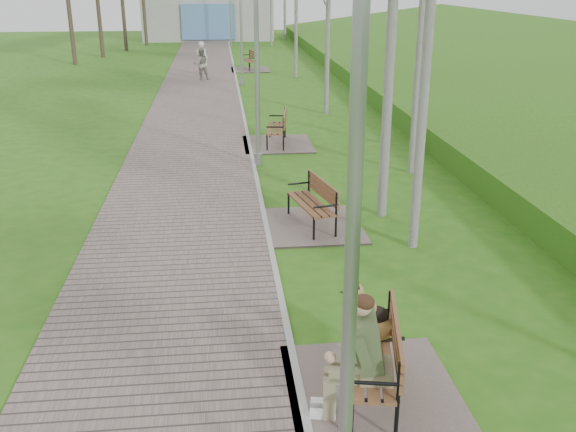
% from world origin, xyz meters
% --- Properties ---
extents(walkway, '(3.50, 67.00, 0.04)m').
position_xyz_m(walkway, '(-1.75, 21.50, 0.02)').
color(walkway, '#645751').
rests_on(walkway, ground).
extents(kerb, '(0.10, 67.00, 0.05)m').
position_xyz_m(kerb, '(0.00, 21.50, 0.03)').
color(kerb, '#999993').
rests_on(kerb, ground).
extents(embankment, '(14.00, 70.00, 1.60)m').
position_xyz_m(embankment, '(12.00, 20.00, 0.00)').
color(embankment, '#42781E').
rests_on(embankment, ground).
extents(building_north, '(10.00, 5.20, 4.00)m').
position_xyz_m(building_north, '(-1.50, 50.97, 1.99)').
color(building_north, '#9E9E99').
rests_on(building_north, ground).
extents(bench_main, '(2.07, 2.30, 1.80)m').
position_xyz_m(bench_main, '(0.78, 3.83, 0.51)').
color(bench_main, '#645751').
rests_on(bench_main, ground).
extents(bench_second, '(1.94, 2.16, 1.19)m').
position_xyz_m(bench_second, '(0.91, 9.51, 0.22)').
color(bench_second, '#645751').
rests_on(bench_second, ground).
extents(bench_third, '(2.03, 2.26, 1.25)m').
position_xyz_m(bench_third, '(0.81, 16.26, 0.24)').
color(bench_third, '#645751').
rests_on(bench_third, ground).
extents(bench_far, '(2.03, 2.26, 1.25)m').
position_xyz_m(bench_far, '(0.83, 32.64, 0.23)').
color(bench_far, '#645751').
rests_on(bench_far, ground).
extents(lamp_post_near, '(0.20, 0.20, 5.11)m').
position_xyz_m(lamp_post_near, '(0.10, 1.82, 2.39)').
color(lamp_post_near, gray).
rests_on(lamp_post_near, ground).
extents(lamp_post_second, '(0.21, 0.21, 5.53)m').
position_xyz_m(lamp_post_second, '(0.13, 14.16, 2.58)').
color(lamp_post_second, gray).
rests_on(lamp_post_second, ground).
extents(lamp_post_third, '(0.20, 0.20, 5.06)m').
position_xyz_m(lamp_post_third, '(0.24, 27.54, 2.36)').
color(lamp_post_third, gray).
rests_on(lamp_post_third, ground).
extents(lamp_post_far, '(0.18, 0.18, 4.73)m').
position_xyz_m(lamp_post_far, '(0.16, 45.76, 2.21)').
color(lamp_post_far, gray).
rests_on(lamp_post_far, ground).
extents(pedestrian_near, '(0.72, 0.59, 1.69)m').
position_xyz_m(pedestrian_near, '(-1.67, 30.94, 0.84)').
color(pedestrian_near, silver).
rests_on(pedestrian_near, ground).
extents(pedestrian_far, '(0.89, 0.77, 1.55)m').
position_xyz_m(pedestrian_far, '(-1.68, 29.30, 0.78)').
color(pedestrian_far, gray).
rests_on(pedestrian_far, ground).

